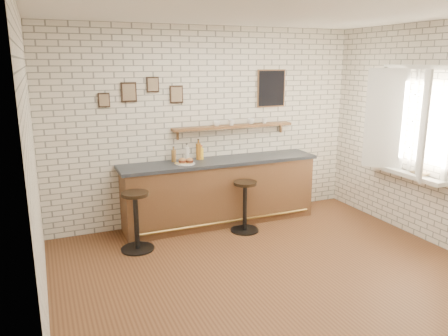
{
  "coord_description": "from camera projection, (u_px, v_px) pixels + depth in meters",
  "views": [
    {
      "loc": [
        -2.41,
        -4.31,
        2.48
      ],
      "look_at": [
        -0.19,
        0.9,
        1.09
      ],
      "focal_mm": 35.0,
      "sensor_mm": 36.0,
      "label": 1
    }
  ],
  "objects": [
    {
      "name": "bitters_bottle_brown",
      "position": [
        174.0,
        156.0,
        6.53
      ],
      "size": [
        0.07,
        0.07,
        0.23
      ],
      "color": "brown",
      "rests_on": "bar_counter"
    },
    {
      "name": "bitters_bottle_white",
      "position": [
        187.0,
        154.0,
        6.6
      ],
      "size": [
        0.07,
        0.07,
        0.26
      ],
      "color": "silver",
      "rests_on": "bar_counter"
    },
    {
      "name": "shelf_cup_b",
      "position": [
        231.0,
        122.0,
        6.82
      ],
      "size": [
        0.13,
        0.13,
        0.09
      ],
      "primitive_type": "imported",
      "rotation": [
        0.0,
        0.0,
        1.16
      ],
      "color": "white",
      "rests_on": "wall_shelf"
    },
    {
      "name": "potato_chips",
      "position": [
        184.0,
        163.0,
        6.4
      ],
      "size": [
        0.26,
        0.18,
        0.0
      ],
      "color": "#E2B750",
      "rests_on": "sandwich_plate"
    },
    {
      "name": "bar_counter",
      "position": [
        220.0,
        191.0,
        6.79
      ],
      "size": [
        3.1,
        0.65,
        1.01
      ],
      "color": "brown",
      "rests_on": "ground"
    },
    {
      "name": "bar_stool_left",
      "position": [
        136.0,
        219.0,
        5.8
      ],
      "size": [
        0.45,
        0.45,
        0.81
      ],
      "color": "black",
      "rests_on": "ground"
    },
    {
      "name": "ground",
      "position": [
        267.0,
        269.0,
        5.36
      ],
      "size": [
        5.0,
        5.0,
        0.0
      ],
      "primitive_type": "plane",
      "color": "brown",
      "rests_on": "ground"
    },
    {
      "name": "book_lower",
      "position": [
        415.0,
        174.0,
        6.11
      ],
      "size": [
        0.21,
        0.26,
        0.02
      ],
      "primitive_type": "imported",
      "rotation": [
        0.0,
        0.0,
        -0.12
      ],
      "color": "tan",
      "rests_on": "window_sill"
    },
    {
      "name": "wall_shelf",
      "position": [
        234.0,
        127.0,
        6.86
      ],
      "size": [
        2.0,
        0.18,
        0.18
      ],
      "color": "brown",
      "rests_on": "ground"
    },
    {
      "name": "bar_stool_right",
      "position": [
        245.0,
        205.0,
        6.46
      ],
      "size": [
        0.42,
        0.42,
        0.76
      ],
      "color": "black",
      "rests_on": "ground"
    },
    {
      "name": "back_wall_decor",
      "position": [
        221.0,
        90.0,
        6.73
      ],
      "size": [
        2.96,
        0.02,
        0.56
      ],
      "color": "black",
      "rests_on": "ground"
    },
    {
      "name": "bitters_bottle_amber",
      "position": [
        198.0,
        151.0,
        6.67
      ],
      "size": [
        0.08,
        0.08,
        0.32
      ],
      "color": "#8E5416",
      "rests_on": "bar_counter"
    },
    {
      "name": "casement_window",
      "position": [
        407.0,
        122.0,
        6.13
      ],
      "size": [
        0.4,
        1.3,
        1.56
      ],
      "color": "white",
      "rests_on": "ground"
    },
    {
      "name": "shelf_cup_a",
      "position": [
        216.0,
        123.0,
        6.73
      ],
      "size": [
        0.14,
        0.14,
        0.09
      ],
      "primitive_type": "imported",
      "rotation": [
        0.0,
        0.0,
        0.35
      ],
      "color": "white",
      "rests_on": "wall_shelf"
    },
    {
      "name": "sandwich_plate",
      "position": [
        185.0,
        164.0,
        6.4
      ],
      "size": [
        0.28,
        0.28,
        0.01
      ],
      "primitive_type": "cylinder",
      "color": "white",
      "rests_on": "bar_counter"
    },
    {
      "name": "window_sill",
      "position": [
        404.0,
        173.0,
        6.32
      ],
      "size": [
        0.2,
        1.35,
        0.06
      ],
      "color": "white",
      "rests_on": "ground"
    },
    {
      "name": "shelf_cup_c",
      "position": [
        251.0,
        121.0,
        6.95
      ],
      "size": [
        0.12,
        0.12,
        0.09
      ],
      "primitive_type": "imported",
      "rotation": [
        0.0,
        0.0,
        1.5
      ],
      "color": "white",
      "rests_on": "wall_shelf"
    },
    {
      "name": "shelf_cup_d",
      "position": [
        264.0,
        121.0,
        7.05
      ],
      "size": [
        0.09,
        0.09,
        0.08
      ],
      "primitive_type": "imported",
      "rotation": [
        0.0,
        0.0,
        0.02
      ],
      "color": "white",
      "rests_on": "wall_shelf"
    },
    {
      "name": "book_upper",
      "position": [
        417.0,
        173.0,
        6.09
      ],
      "size": [
        0.19,
        0.23,
        0.02
      ],
      "primitive_type": "imported",
      "rotation": [
        0.0,
        0.0,
        -0.16
      ],
      "color": "tan",
      "rests_on": "book_lower"
    },
    {
      "name": "condiment_bottle_yellow",
      "position": [
        201.0,
        153.0,
        6.69
      ],
      "size": [
        0.07,
        0.07,
        0.22
      ],
      "color": "yellow",
      "rests_on": "bar_counter"
    },
    {
      "name": "ciabatta_sandwich",
      "position": [
        186.0,
        161.0,
        6.4
      ],
      "size": [
        0.23,
        0.17,
        0.07
      ],
      "color": "#B27C49",
      "rests_on": "sandwich_plate"
    }
  ]
}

